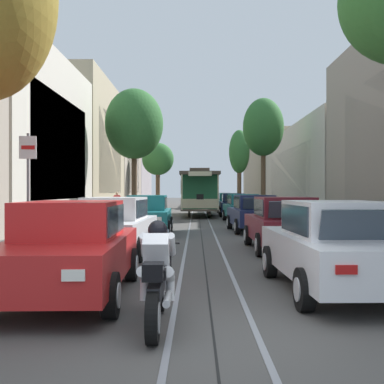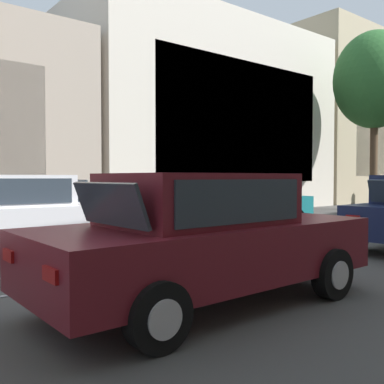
{
  "view_description": "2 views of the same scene",
  "coord_description": "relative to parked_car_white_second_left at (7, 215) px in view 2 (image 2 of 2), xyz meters",
  "views": [
    {
      "loc": [
        -0.21,
        -5.54,
        1.76
      ],
      "look_at": [
        -0.52,
        29.57,
        1.68
      ],
      "focal_mm": 43.44,
      "sensor_mm": 36.0,
      "label": 1
    },
    {
      "loc": [
        6.37,
        4.75,
        1.54
      ],
      "look_at": [
        -2.18,
        11.59,
        1.16
      ],
      "focal_mm": 40.71,
      "sensor_mm": 36.0,
      "label": 2
    }
  ],
  "objects": [
    {
      "name": "building_facade_left",
      "position": [
        -7.27,
        26.25,
        3.66
      ],
      "size": [
        5.94,
        68.6,
        10.67
      ],
      "color": "gray",
      "rests_on": "ground"
    },
    {
      "name": "parked_car_white_second_left",
      "position": [
        0.0,
        0.0,
        0.0
      ],
      "size": [
        2.13,
        4.42,
        1.58
      ],
      "color": "silver",
      "rests_on": "ground"
    },
    {
      "name": "parked_car_teal_mid_left",
      "position": [
        0.26,
        6.16,
        0.0
      ],
      "size": [
        2.06,
        4.39,
        1.58
      ],
      "color": "#196B70",
      "rests_on": "ground"
    },
    {
      "name": "parked_car_maroon_second_right",
      "position": [
        4.82,
        0.94,
        0.0
      ],
      "size": [
        2.02,
        4.37,
        1.58
      ],
      "color": "maroon",
      "rests_on": "ground"
    },
    {
      "name": "street_tree_kerb_left_second",
      "position": [
        -1.71,
        16.83,
        5.21
      ],
      "size": [
        3.7,
        3.82,
        8.28
      ],
      "color": "brown",
      "rests_on": "ground"
    },
    {
      "name": "pedestrian_on_left_pavement",
      "position": [
        -3.52,
        20.97,
        0.16
      ],
      "size": [
        0.55,
        0.41,
        1.69
      ],
      "color": "#282D38",
      "rests_on": "ground"
    }
  ]
}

